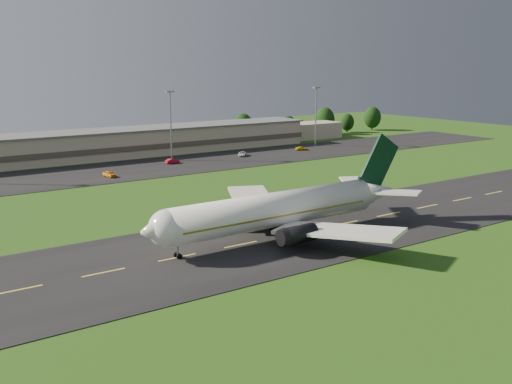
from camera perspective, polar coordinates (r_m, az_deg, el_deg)
ground at (r=102.37m, az=8.92°, el=-3.15°), size 360.00×360.00×0.00m
taxiway at (r=102.35m, az=8.92°, el=-3.12°), size 220.00×30.00×0.10m
apron at (r=161.21m, az=-8.76°, el=2.61°), size 260.00×30.00×0.10m
airliner at (r=92.10m, az=2.33°, el=-1.77°), size 51.24×42.18×15.57m
terminal at (r=185.02m, az=-10.25°, el=5.06°), size 145.00×16.00×8.40m
light_mast_centre at (r=168.88m, az=-8.54°, el=7.41°), size 2.40×1.20×20.35m
light_mast_east at (r=198.86m, az=6.02°, el=8.23°), size 2.40×1.20×20.35m
tree_line at (r=210.44m, az=-1.99°, el=6.44°), size 193.32×8.44×10.86m
service_vehicle_a at (r=147.43m, az=-14.46°, el=1.75°), size 2.60×4.63×1.49m
service_vehicle_b at (r=164.40m, az=-8.36°, el=3.08°), size 4.34×1.96×1.38m
service_vehicle_c at (r=176.19m, az=-1.40°, el=3.84°), size 4.85×5.24×1.36m
service_vehicle_d at (r=188.78m, az=4.60°, el=4.36°), size 4.44×3.05×1.19m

